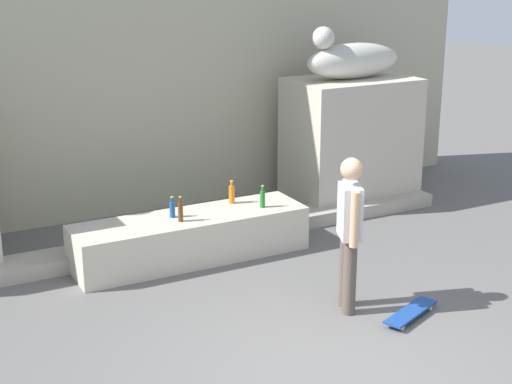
{
  "coord_description": "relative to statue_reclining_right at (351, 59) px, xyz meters",
  "views": [
    {
      "loc": [
        -3.51,
        -5.19,
        3.67
      ],
      "look_at": [
        0.36,
        2.09,
        1.1
      ],
      "focal_mm": 54.69,
      "sensor_mm": 36.0,
      "label": 1
    }
  ],
  "objects": [
    {
      "name": "skateboard",
      "position": [
        -1.68,
        -3.64,
        -2.09
      ],
      "size": [
        0.82,
        0.49,
        0.08
      ],
      "rotation": [
        0.0,
        0.0,
        3.54
      ],
      "color": "navy",
      "rests_on": "ground_plane"
    },
    {
      "name": "skater",
      "position": [
        -2.15,
        -3.16,
        -1.23
      ],
      "size": [
        0.32,
        0.5,
        1.67
      ],
      "rotation": [
        0.0,
        0.0,
        4.31
      ],
      "color": "brown",
      "rests_on": "ground_plane"
    },
    {
      "name": "bottle_green",
      "position": [
        -2.1,
        -1.17,
        -1.48
      ],
      "size": [
        0.07,
        0.07,
        0.29
      ],
      "color": "#1E722D",
      "rests_on": "ledge_block"
    },
    {
      "name": "bottle_orange",
      "position": [
        -2.36,
        -0.84,
        -1.47
      ],
      "size": [
        0.08,
        0.08,
        0.3
      ],
      "color": "orange",
      "rests_on": "ledge_block"
    },
    {
      "name": "ground_plane",
      "position": [
        -3.04,
        -4.2,
        -2.15
      ],
      "size": [
        40.0,
        40.0,
        0.0
      ],
      "primitive_type": "plane",
      "color": "#605E5B"
    },
    {
      "name": "statue_reclining_right",
      "position": [
        0.0,
        0.0,
        0.0
      ],
      "size": [
        1.63,
        0.66,
        0.78
      ],
      "rotation": [
        0.0,
        0.0,
        3.2
      ],
      "color": "beige",
      "rests_on": "pedestal_right"
    },
    {
      "name": "ledge_block",
      "position": [
        -3.04,
        -1.06,
        -1.87
      ],
      "size": [
        2.93,
        0.81,
        0.55
      ],
      "primitive_type": "cube",
      "color": "beige",
      "rests_on": "ground_plane"
    },
    {
      "name": "facade_wall",
      "position": [
        -3.04,
        1.25,
        0.54
      ],
      "size": [
        11.27,
        0.6,
        5.38
      ],
      "primitive_type": "cube",
      "color": "#BAB396",
      "rests_on": "ground_plane"
    },
    {
      "name": "stair_step",
      "position": [
        -3.04,
        -0.61,
        -2.06
      ],
      "size": [
        7.99,
        0.5,
        0.18
      ],
      "primitive_type": "cube",
      "color": "#A9A08F",
      "rests_on": "ground_plane"
    },
    {
      "name": "bottle_brown",
      "position": [
        -3.22,
        -1.18,
        -1.47
      ],
      "size": [
        0.06,
        0.06,
        0.31
      ],
      "color": "#593314",
      "rests_on": "ledge_block"
    },
    {
      "name": "bottle_blue",
      "position": [
        -3.25,
        -0.99,
        -1.49
      ],
      "size": [
        0.07,
        0.07,
        0.26
      ],
      "color": "#194C99",
      "rests_on": "ledge_block"
    },
    {
      "name": "pedestal_right",
      "position": [
        0.04,
        0.0,
        -1.22
      ],
      "size": [
        1.83,
        1.19,
        1.87
      ],
      "primitive_type": "cube",
      "color": "beige",
      "rests_on": "ground_plane"
    }
  ]
}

